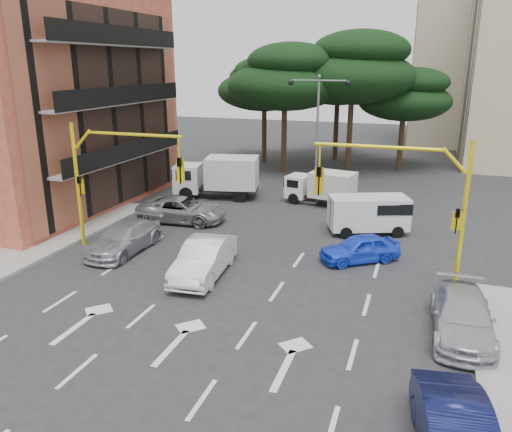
% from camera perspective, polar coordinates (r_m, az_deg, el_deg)
% --- Properties ---
extents(ground, '(120.00, 120.00, 0.00)m').
position_cam_1_polar(ground, '(20.52, -3.02, -7.82)').
color(ground, '#28282B').
rests_on(ground, ground).
extents(median_strip, '(1.40, 6.00, 0.15)m').
position_cam_1_polar(median_strip, '(35.03, 6.76, 2.81)').
color(median_strip, gray).
rests_on(median_strip, ground).
extents(apartment_orange, '(15.19, 16.15, 13.70)m').
position_cam_1_polar(apartment_orange, '(35.56, -26.44, 12.48)').
color(apartment_orange, '#9F3F32').
rests_on(apartment_orange, ground).
extents(apartment_beige_far, '(16.20, 12.15, 16.70)m').
position_cam_1_polar(apartment_beige_far, '(61.52, 25.39, 15.23)').
color(apartment_beige_far, '#C8B396').
rests_on(apartment_beige_far, ground).
extents(pine_left_near, '(9.15, 9.15, 10.23)m').
position_cam_1_polar(pine_left_near, '(40.71, 3.40, 15.59)').
color(pine_left_near, '#382616').
rests_on(pine_left_near, ground).
extents(pine_center, '(9.98, 9.98, 11.16)m').
position_cam_1_polar(pine_center, '(41.63, 11.11, 16.30)').
color(pine_center, '#382616').
rests_on(pine_center, ground).
extents(pine_left_far, '(8.32, 8.32, 9.30)m').
position_cam_1_polar(pine_left_far, '(45.43, 1.02, 14.89)').
color(pine_left_far, '#382616').
rests_on(pine_left_far, ground).
extents(pine_right, '(7.49, 7.49, 8.37)m').
position_cam_1_polar(pine_right, '(43.30, 16.72, 13.17)').
color(pine_right, '#382616').
rests_on(pine_right, ground).
extents(pine_back, '(9.15, 9.15, 10.23)m').
position_cam_1_polar(pine_back, '(46.89, 9.47, 15.59)').
color(pine_back, '#382616').
rests_on(pine_back, ground).
extents(signal_mast_right, '(5.79, 0.37, 6.00)m').
position_cam_1_polar(signal_mast_right, '(19.80, 17.69, 2.40)').
color(signal_mast_right, yellow).
rests_on(signal_mast_right, ground).
extents(signal_mast_left, '(5.79, 0.37, 6.00)m').
position_cam_1_polar(signal_mast_left, '(24.16, -16.56, 5.04)').
color(signal_mast_left, yellow).
rests_on(signal_mast_left, ground).
extents(street_lamp_center, '(4.16, 0.36, 7.77)m').
position_cam_1_polar(street_lamp_center, '(34.12, 7.08, 11.55)').
color(street_lamp_center, slate).
rests_on(street_lamp_center, median_strip).
extents(car_white_hatch, '(2.02, 4.75, 1.52)m').
position_cam_1_polar(car_white_hatch, '(21.13, -5.97, -4.88)').
color(car_white_hatch, silver).
rests_on(car_white_hatch, ground).
extents(car_blue_compact, '(3.82, 3.30, 1.24)m').
position_cam_1_polar(car_blue_compact, '(23.05, 11.78, -3.63)').
color(car_blue_compact, blue).
rests_on(car_blue_compact, ground).
extents(car_silver_wagon, '(1.97, 4.70, 1.36)m').
position_cam_1_polar(car_silver_wagon, '(24.53, -14.79, -2.43)').
color(car_silver_wagon, '#A2A4A9').
rests_on(car_silver_wagon, ground).
extents(car_silver_cross_a, '(5.17, 2.75, 1.38)m').
position_cam_1_polar(car_silver_cross_a, '(28.51, -8.49, 0.72)').
color(car_silver_cross_a, gray).
rests_on(car_silver_cross_a, ground).
extents(car_silver_parked, '(1.99, 4.65, 1.34)m').
position_cam_1_polar(car_silver_parked, '(18.02, 22.53, -10.55)').
color(car_silver_parked, '#ADAFB5').
rests_on(car_silver_parked, ground).
extents(van_white, '(4.42, 3.21, 2.02)m').
position_cam_1_polar(van_white, '(26.87, 12.69, 0.16)').
color(van_white, silver).
rests_on(van_white, ground).
extents(box_truck_a, '(5.95, 3.50, 2.74)m').
position_cam_1_polar(box_truck_a, '(33.31, -4.46, 4.43)').
color(box_truck_a, silver).
rests_on(box_truck_a, ground).
extents(box_truck_b, '(4.66, 2.64, 2.16)m').
position_cam_1_polar(box_truck_b, '(31.88, 7.40, 3.22)').
color(box_truck_b, white).
rests_on(box_truck_b, ground).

